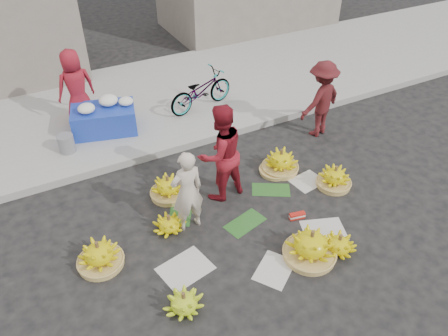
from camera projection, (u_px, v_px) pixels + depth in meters
name	position (u px, v px, depth m)	size (l,w,h in m)	color
ground	(244.00, 213.00, 7.05)	(80.00, 80.00, 0.00)	black
curb	(189.00, 142.00, 8.56)	(40.00, 0.25, 0.15)	gray
sidewalk	(152.00, 98.00, 10.05)	(40.00, 4.00, 0.12)	gray
newspaper_scatter	(271.00, 246.00, 6.48)	(3.20, 1.80, 0.00)	silver
banana_leaves	(233.00, 208.00, 7.15)	(2.00, 1.00, 0.00)	#1F551C
banana_bunch_0	(99.00, 255.00, 6.09)	(0.64, 0.64, 0.44)	#B18F4A
banana_bunch_1	(184.00, 302.00, 5.54)	(0.48, 0.48, 0.31)	#92BC1A
banana_bunch_2	(311.00, 246.00, 6.19)	(0.76, 0.76, 0.50)	#B18F4A
banana_bunch_3	(339.00, 244.00, 6.33)	(0.62, 0.62, 0.32)	yellow
banana_bunch_4	(335.00, 178.00, 7.51)	(0.59, 0.59, 0.42)	#B18F4A
banana_bunch_5	(281.00, 162.00, 7.85)	(0.73, 0.73, 0.45)	#B18F4A
banana_bunch_6	(169.00, 224.00, 6.68)	(0.58, 0.58, 0.30)	yellow
banana_bunch_7	(168.00, 188.00, 7.29)	(0.68, 0.68, 0.42)	#B18F4A
basket_spare	(275.00, 171.00, 7.90)	(0.55, 0.55, 0.06)	#B18F4A
incense_stack	(297.00, 216.00, 6.92)	(0.25, 0.08, 0.10)	red
vendor_cream	(187.00, 192.00, 6.41)	(0.51, 0.33, 1.39)	beige
vendor_red	(220.00, 153.00, 6.93)	(0.82, 0.64, 1.69)	maroon
man_striped	(321.00, 99.00, 8.50)	(1.00, 0.58, 1.55)	maroon
flower_table	(104.00, 118.00, 8.66)	(1.37, 1.05, 0.71)	#1933A4
grey_bucket	(66.00, 143.00, 8.14)	(0.30, 0.30, 0.34)	slate
flower_vendor	(76.00, 87.00, 8.68)	(0.75, 0.49, 1.54)	maroon
bicycle	(201.00, 91.00, 9.32)	(1.57, 0.55, 0.82)	gray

